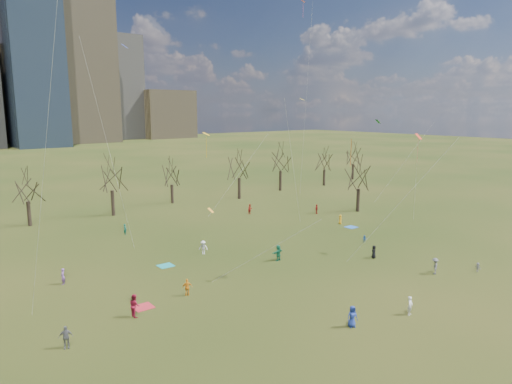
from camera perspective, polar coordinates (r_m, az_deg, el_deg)
ground at (r=47.13m, az=9.15°, el=-10.47°), size 500.00×500.00×0.00m
bare_tree_row at (r=75.20m, az=-11.95°, el=2.02°), size 113.04×29.80×9.50m
blanket_teal at (r=50.69m, az=-11.22°, el=-9.02°), size 1.60×1.50×0.03m
blanket_navy at (r=66.91m, az=11.80°, el=-4.31°), size 1.60×1.50×0.03m
blanket_crimson at (r=41.16m, az=-13.91°, el=-13.78°), size 1.60×1.50×0.03m
person_0 at (r=37.18m, az=11.95°, el=-14.98°), size 0.98×0.82×1.71m
person_1 at (r=40.42m, az=18.70°, el=-13.30°), size 0.65×0.51×1.57m
person_2 at (r=39.30m, az=-14.94°, el=-13.52°), size 0.75×0.95×1.90m
person_3 at (r=53.16m, az=25.97°, el=-8.45°), size 0.40×0.64×0.95m
person_4 at (r=42.45m, az=-8.58°, el=-11.69°), size 1.00×0.69×1.58m
person_5 at (r=51.21m, az=2.80°, el=-7.59°), size 1.73×0.86×1.79m
person_6 at (r=53.69m, az=14.52°, el=-7.25°), size 0.86×0.75×1.47m
person_7 at (r=48.26m, az=-23.00°, el=-9.68°), size 0.62×0.69×1.58m
person_8 at (r=59.54m, az=13.40°, el=-5.73°), size 0.42×0.51×0.96m
person_9 at (r=53.72m, az=-6.61°, el=-6.89°), size 1.17×1.15×1.61m
person_10 at (r=74.42m, az=7.58°, el=-2.12°), size 0.97×0.73×1.54m
person_12 at (r=68.28m, az=10.49°, el=-3.38°), size 0.64×0.79×1.40m
person_13 at (r=64.07m, az=-16.06°, el=-4.49°), size 0.41×0.57×1.44m
person_14 at (r=73.43m, az=-0.74°, el=-2.15°), size 0.82×0.65×1.66m
person_15 at (r=50.55m, az=21.46°, el=-8.61°), size 1.26×1.15×1.70m
person_16 at (r=36.14m, az=-22.69°, el=-16.39°), size 1.06×0.69×1.67m
kites_airborne at (r=54.73m, az=2.86°, el=6.03°), size 70.69×38.93×33.59m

